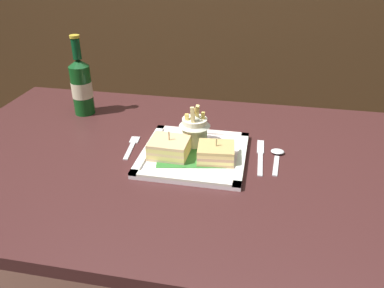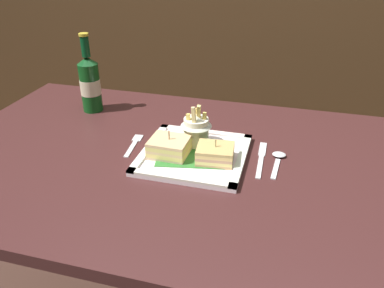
{
  "view_description": "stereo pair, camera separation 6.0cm",
  "coord_description": "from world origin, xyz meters",
  "px_view_note": "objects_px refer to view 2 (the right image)",
  "views": [
    {
      "loc": [
        0.17,
        -0.83,
        1.23
      ],
      "look_at": [
        0.0,
        0.01,
        0.77
      ],
      "focal_mm": 36.06,
      "sensor_mm": 36.0,
      "label": 1
    },
    {
      "loc": [
        0.23,
        -0.82,
        1.23
      ],
      "look_at": [
        0.0,
        0.01,
        0.77
      ],
      "focal_mm": 36.06,
      "sensor_mm": 36.0,
      "label": 2
    }
  ],
  "objects_px": {
    "dining_table": "(190,198)",
    "knife": "(261,158)",
    "square_plate": "(194,155)",
    "sandwich_half_right": "(215,154)",
    "beer_bottle": "(90,83)",
    "spoon": "(278,158)",
    "fries_cup": "(196,126)",
    "fork": "(134,144)",
    "sandwich_half_left": "(169,147)"
  },
  "relations": [
    {
      "from": "dining_table",
      "to": "knife",
      "type": "height_order",
      "value": "knife"
    },
    {
      "from": "square_plate",
      "to": "sandwich_half_right",
      "type": "relative_size",
      "value": 2.72
    },
    {
      "from": "beer_bottle",
      "to": "spoon",
      "type": "relative_size",
      "value": 1.96
    },
    {
      "from": "square_plate",
      "to": "knife",
      "type": "xyz_separation_m",
      "value": [
        0.17,
        0.04,
        -0.0
      ]
    },
    {
      "from": "fries_cup",
      "to": "beer_bottle",
      "type": "xyz_separation_m",
      "value": [
        -0.39,
        0.15,
        0.03
      ]
    },
    {
      "from": "dining_table",
      "to": "sandwich_half_right",
      "type": "height_order",
      "value": "sandwich_half_right"
    },
    {
      "from": "spoon",
      "to": "fries_cup",
      "type": "bearing_deg",
      "value": 177.67
    },
    {
      "from": "fork",
      "to": "fries_cup",
      "type": "bearing_deg",
      "value": 10.04
    },
    {
      "from": "sandwich_half_right",
      "to": "knife",
      "type": "bearing_deg",
      "value": 28.39
    },
    {
      "from": "sandwich_half_left",
      "to": "fries_cup",
      "type": "height_order",
      "value": "fries_cup"
    },
    {
      "from": "sandwich_half_left",
      "to": "spoon",
      "type": "height_order",
      "value": "sandwich_half_left"
    },
    {
      "from": "fork",
      "to": "spoon",
      "type": "relative_size",
      "value": 1.0
    },
    {
      "from": "sandwich_half_left",
      "to": "spoon",
      "type": "distance_m",
      "value": 0.28
    },
    {
      "from": "sandwich_half_left",
      "to": "sandwich_half_right",
      "type": "relative_size",
      "value": 1.01
    },
    {
      "from": "sandwich_half_left",
      "to": "spoon",
      "type": "xyz_separation_m",
      "value": [
        0.27,
        0.06,
        -0.03
      ]
    },
    {
      "from": "sandwich_half_right",
      "to": "knife",
      "type": "distance_m",
      "value": 0.13
    },
    {
      "from": "sandwich_half_left",
      "to": "fries_cup",
      "type": "bearing_deg",
      "value": 54.47
    },
    {
      "from": "fork",
      "to": "spoon",
      "type": "bearing_deg",
      "value": 3.07
    },
    {
      "from": "fork",
      "to": "spoon",
      "type": "xyz_separation_m",
      "value": [
        0.39,
        0.02,
        0.0
      ]
    },
    {
      "from": "dining_table",
      "to": "spoon",
      "type": "height_order",
      "value": "spoon"
    },
    {
      "from": "sandwich_half_right",
      "to": "spoon",
      "type": "xyz_separation_m",
      "value": [
        0.15,
        0.06,
        -0.02
      ]
    },
    {
      "from": "dining_table",
      "to": "knife",
      "type": "distance_m",
      "value": 0.22
    },
    {
      "from": "sandwich_half_left",
      "to": "fries_cup",
      "type": "xyz_separation_m",
      "value": [
        0.05,
        0.07,
        0.03
      ]
    },
    {
      "from": "sandwich_half_left",
      "to": "spoon",
      "type": "bearing_deg",
      "value": 13.08
    },
    {
      "from": "fries_cup",
      "to": "knife",
      "type": "xyz_separation_m",
      "value": [
        0.18,
        -0.01,
        -0.06
      ]
    },
    {
      "from": "spoon",
      "to": "sandwich_half_right",
      "type": "bearing_deg",
      "value": -157.45
    },
    {
      "from": "dining_table",
      "to": "fork",
      "type": "relative_size",
      "value": 10.76
    },
    {
      "from": "sandwich_half_right",
      "to": "fork",
      "type": "distance_m",
      "value": 0.24
    },
    {
      "from": "square_plate",
      "to": "sandwich_half_right",
      "type": "height_order",
      "value": "sandwich_half_right"
    },
    {
      "from": "sandwich_half_right",
      "to": "sandwich_half_left",
      "type": "bearing_deg",
      "value": -180.0
    },
    {
      "from": "sandwich_half_right",
      "to": "square_plate",
      "type": "bearing_deg",
      "value": 160.65
    },
    {
      "from": "beer_bottle",
      "to": "sandwich_half_left",
      "type": "bearing_deg",
      "value": -33.93
    },
    {
      "from": "sandwich_half_right",
      "to": "fries_cup",
      "type": "bearing_deg",
      "value": 133.37
    },
    {
      "from": "knife",
      "to": "sandwich_half_right",
      "type": "bearing_deg",
      "value": -151.61
    },
    {
      "from": "sandwich_half_right",
      "to": "fork",
      "type": "relative_size",
      "value": 0.77
    },
    {
      "from": "knife",
      "to": "fork",
      "type": "bearing_deg",
      "value": -177.22
    },
    {
      "from": "square_plate",
      "to": "spoon",
      "type": "xyz_separation_m",
      "value": [
        0.21,
        0.04,
        -0.0
      ]
    },
    {
      "from": "fries_cup",
      "to": "fork",
      "type": "height_order",
      "value": "fries_cup"
    },
    {
      "from": "square_plate",
      "to": "fork",
      "type": "distance_m",
      "value": 0.18
    },
    {
      "from": "sandwich_half_right",
      "to": "knife",
      "type": "height_order",
      "value": "sandwich_half_right"
    },
    {
      "from": "square_plate",
      "to": "spoon",
      "type": "bearing_deg",
      "value": 11.25
    },
    {
      "from": "fries_cup",
      "to": "fork",
      "type": "bearing_deg",
      "value": -169.96
    },
    {
      "from": "fork",
      "to": "knife",
      "type": "distance_m",
      "value": 0.34
    },
    {
      "from": "knife",
      "to": "spoon",
      "type": "bearing_deg",
      "value": 5.4
    },
    {
      "from": "sandwich_half_left",
      "to": "beer_bottle",
      "type": "distance_m",
      "value": 0.41
    },
    {
      "from": "square_plate",
      "to": "knife",
      "type": "distance_m",
      "value": 0.17
    },
    {
      "from": "fork",
      "to": "knife",
      "type": "xyz_separation_m",
      "value": [
        0.34,
        0.02,
        0.0
      ]
    },
    {
      "from": "sandwich_half_right",
      "to": "fork",
      "type": "bearing_deg",
      "value": 169.86
    },
    {
      "from": "dining_table",
      "to": "square_plate",
      "type": "relative_size",
      "value": 5.15
    },
    {
      "from": "dining_table",
      "to": "sandwich_half_left",
      "type": "relative_size",
      "value": 13.8
    }
  ]
}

